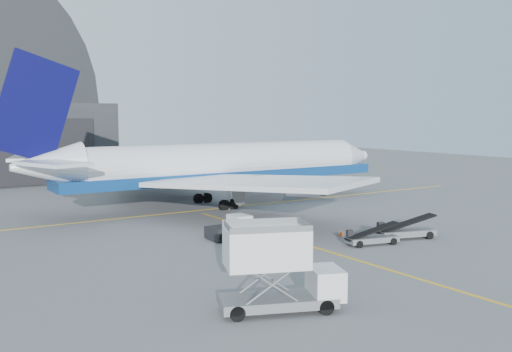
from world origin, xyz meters
TOP-DOWN VIEW (x-y plane):
  - ground at (0.00, 0.00)m, footprint 200.00×200.00m
  - taxi_lines at (0.00, 12.67)m, footprint 80.00×42.12m
  - distant_bldg_a at (38.00, 72.00)m, footprint 14.00×8.00m
  - distant_bldg_b at (55.00, 68.00)m, footprint 8.00×6.00m
  - airliner at (3.45, 21.64)m, footprint 46.54×45.13m
  - catering_truck at (-10.81, -10.48)m, footprint 6.81×4.54m
  - pushback_tug at (-3.43, 5.99)m, footprint 4.21×2.47m
  - belt_loader_a at (4.34, -2.03)m, footprint 4.56×2.35m
  - belt_loader_b at (8.26, -1.93)m, footprint 5.25×2.98m
  - traffic_cone at (4.62, 1.82)m, footprint 0.35×0.35m

SIDE VIEW (x-z plane):
  - ground at x=0.00m, z-range 0.00..0.00m
  - distant_bldg_a at x=38.00m, z-range -2.00..2.00m
  - distant_bldg_b at x=55.00m, z-range -1.40..1.40m
  - taxi_lines at x=0.00m, z-range 0.00..0.02m
  - traffic_cone at x=4.62m, z-range -0.01..0.49m
  - belt_loader_a at x=4.34m, z-range -0.33..1.38m
  - belt_loader_b at x=8.26m, z-range -0.38..1.59m
  - pushback_tug at x=-3.43m, z-range -0.24..1.70m
  - catering_truck at x=-10.81m, z-range 0.03..4.43m
  - airliner at x=3.45m, z-range -3.60..12.74m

